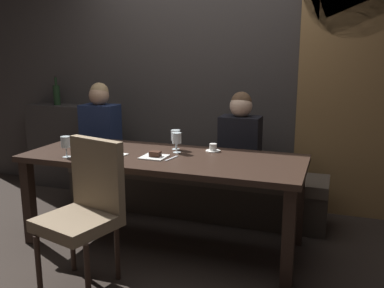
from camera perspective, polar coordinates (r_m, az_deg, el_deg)
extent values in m
plane|color=black|center=(3.55, -3.82, -13.24)|extent=(9.00, 9.00, 0.00)
cube|color=#383330|center=(4.35, 2.35, 11.92)|extent=(6.00, 0.12, 3.00)
cube|color=olive|center=(4.12, 20.33, 4.86)|extent=(0.90, 0.05, 2.10)
cube|color=#2F2B29|center=(4.99, -15.66, -0.34)|extent=(1.10, 0.28, 0.95)
cube|color=black|center=(3.66, -21.28, -7.39)|extent=(0.08, 0.08, 0.69)
cube|color=black|center=(2.85, 12.97, -12.49)|extent=(0.08, 0.08, 0.69)
cube|color=black|center=(4.19, -15.08, -4.52)|extent=(0.08, 0.08, 0.69)
cube|color=black|center=(3.50, 14.31, -7.81)|extent=(0.08, 0.08, 0.69)
cube|color=#302119|center=(3.30, -4.00, -1.95)|extent=(2.20, 0.84, 0.04)
cube|color=#312A23|center=(4.09, 0.03, -7.04)|extent=(2.50, 0.40, 0.35)
cube|color=#473D33|center=(4.02, 0.03, -4.01)|extent=(2.50, 0.44, 0.10)
cylinder|color=#302119|center=(2.92, -20.16, -15.39)|extent=(0.04, 0.04, 0.42)
cylinder|color=#302119|center=(2.72, -14.01, -17.09)|extent=(0.04, 0.04, 0.42)
cylinder|color=#302119|center=(3.17, -15.96, -12.79)|extent=(0.04, 0.04, 0.42)
cylinder|color=#302119|center=(2.99, -10.13, -14.07)|extent=(0.04, 0.04, 0.42)
cube|color=#7F6B51|center=(2.84, -15.35, -10.28)|extent=(0.54, 0.54, 0.08)
cube|color=#7F6B51|center=(2.87, -12.77, -4.00)|extent=(0.44, 0.17, 0.48)
cube|color=#192342|center=(4.35, -12.32, 1.52)|extent=(0.36, 0.24, 0.57)
sphere|color=tan|center=(4.30, -12.55, 6.47)|extent=(0.20, 0.20, 0.20)
sphere|color=#9E7F56|center=(4.30, -12.50, 6.94)|extent=(0.18, 0.18, 0.18)
cube|color=black|center=(3.81, 6.55, -0.16)|extent=(0.36, 0.24, 0.53)
sphere|color=#DBB293|center=(3.75, 6.68, 5.15)|extent=(0.20, 0.20, 0.20)
sphere|color=brown|center=(3.75, 6.73, 5.69)|extent=(0.18, 0.18, 0.18)
cylinder|color=black|center=(5.00, -17.94, 6.34)|extent=(0.08, 0.08, 0.22)
cylinder|color=black|center=(4.99, -18.05, 8.11)|extent=(0.03, 0.03, 0.09)
cylinder|color=black|center=(4.98, -18.10, 8.72)|extent=(0.03, 0.03, 0.02)
cylinder|color=silver|center=(3.38, -16.67, -1.69)|extent=(0.06, 0.06, 0.00)
cylinder|color=silver|center=(3.37, -16.71, -1.04)|extent=(0.01, 0.01, 0.07)
cylinder|color=silver|center=(3.35, -16.79, 0.29)|extent=(0.08, 0.08, 0.08)
cylinder|color=silver|center=(3.50, -2.23, -0.70)|extent=(0.06, 0.06, 0.00)
cylinder|color=silver|center=(3.49, -2.23, -0.07)|extent=(0.01, 0.01, 0.07)
cylinder|color=silver|center=(3.47, -2.25, 1.22)|extent=(0.08, 0.08, 0.08)
cylinder|color=silver|center=(3.38, -2.07, -1.15)|extent=(0.06, 0.06, 0.00)
cylinder|color=silver|center=(3.37, -2.08, -0.50)|extent=(0.01, 0.01, 0.07)
cylinder|color=silver|center=(3.36, -2.09, 0.83)|extent=(0.08, 0.08, 0.08)
cylinder|color=white|center=(3.43, 2.88, -0.94)|extent=(0.12, 0.12, 0.01)
cylinder|color=white|center=(3.42, 2.89, -0.41)|extent=(0.06, 0.06, 0.06)
cylinder|color=brown|center=(3.42, 2.89, -0.02)|extent=(0.05, 0.05, 0.01)
cube|color=white|center=(3.24, -5.17, -1.76)|extent=(0.19, 0.19, 0.01)
cube|color=#381E14|center=(3.23, -5.02, -1.35)|extent=(0.08, 0.06, 0.04)
cube|color=silver|center=(3.19, -2.82, -1.98)|extent=(0.04, 0.17, 0.01)
cube|color=silver|center=(3.35, -9.85, -1.44)|extent=(0.13, 0.12, 0.01)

